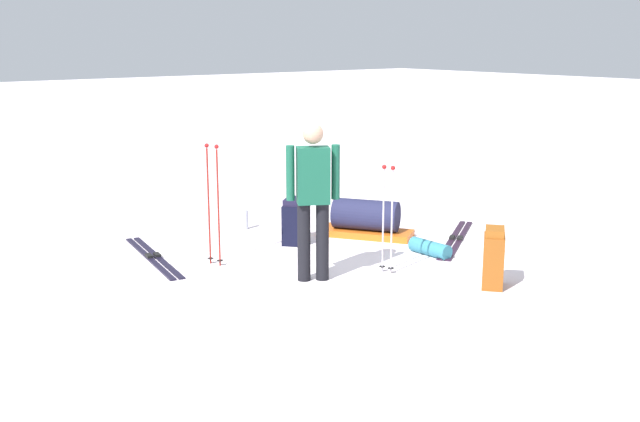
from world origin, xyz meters
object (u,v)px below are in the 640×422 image
object	(u,v)px
ski_pair_far	(456,239)
sleeping_mat_rolled	(430,248)
gear_sled	(366,220)
thermos_bottle	(246,220)
ski_poles_planted_far	(388,213)
backpack_large_dark	(295,221)
ski_poles_planted_near	(213,199)
backpack_bright	(493,258)
skier_standing	(313,193)
ski_pair_near	(153,257)

from	to	relation	value
ski_pair_far	sleeping_mat_rolled	xyz separation A→B (m)	(0.28, -0.78, 0.08)
gear_sled	thermos_bottle	world-z (taller)	gear_sled
ski_pair_far	ski_poles_planted_far	xyz separation A→B (m)	(0.46, -1.65, 0.67)
gear_sled	backpack_large_dark	bearing A→B (deg)	-107.21
ski_pair_far	ski_poles_planted_near	distance (m)	3.25
backpack_bright	gear_sled	world-z (taller)	backpack_bright
ski_poles_planted_near	gear_sled	world-z (taller)	ski_poles_planted_near
gear_sled	thermos_bottle	xyz separation A→B (m)	(-1.30, -1.04, -0.09)
ski_poles_planted_near	ski_poles_planted_far	world-z (taller)	ski_poles_planted_near
ski_poles_planted_far	skier_standing	bearing A→B (deg)	-110.57
ski_pair_near	ski_poles_planted_far	xyz separation A→B (m)	(2.13, 1.80, 0.67)
backpack_large_dark	ski_poles_planted_far	size ratio (longest dim) A/B	0.48
ski_pair_near	gear_sled	world-z (taller)	gear_sled
ski_pair_near	ski_poles_planted_near	size ratio (longest dim) A/B	1.37
gear_sled	ski_pair_near	bearing A→B (deg)	-106.77
sleeping_mat_rolled	thermos_bottle	xyz separation A→B (m)	(-2.46, -1.05, 0.04)
ski_poles_planted_far	thermos_bottle	bearing A→B (deg)	-176.16
gear_sled	ski_poles_planted_near	bearing A→B (deg)	-93.02
ski_poles_planted_far	ski_pair_near	bearing A→B (deg)	-139.78
backpack_bright	ski_poles_planted_near	world-z (taller)	ski_poles_planted_near
backpack_bright	ski_pair_far	bearing A→B (deg)	143.55
ski_pair_near	sleeping_mat_rolled	bearing A→B (deg)	53.82
ski_poles_planted_far	backpack_large_dark	bearing A→B (deg)	-177.18
skier_standing	ski_pair_near	distance (m)	2.29
ski_pair_far	ski_poles_planted_far	bearing A→B (deg)	-74.55
thermos_bottle	backpack_bright	bearing A→B (deg)	11.00
ski_pair_far	gear_sled	size ratio (longest dim) A/B	1.37
ski_poles_planted_near	ski_pair_near	bearing A→B (deg)	-146.69
ski_poles_planted_far	gear_sled	world-z (taller)	ski_poles_planted_far
backpack_bright	gear_sled	bearing A→B (deg)	172.28
ski_poles_planted_near	ski_poles_planted_far	xyz separation A→B (m)	(1.45, 1.35, -0.10)
ski_pair_near	sleeping_mat_rolled	world-z (taller)	sleeping_mat_rolled
ski_pair_far	thermos_bottle	xyz separation A→B (m)	(-2.17, -1.83, 0.12)
sleeping_mat_rolled	gear_sled	bearing A→B (deg)	-179.39
gear_sled	thermos_bottle	size ratio (longest dim) A/B	4.87
backpack_large_dark	gear_sled	world-z (taller)	backpack_large_dark
backpack_large_dark	ski_poles_planted_far	distance (m)	1.67
gear_sled	skier_standing	bearing A→B (deg)	-58.27
ski_pair_far	thermos_bottle	distance (m)	2.84
skier_standing	backpack_bright	distance (m)	2.01
backpack_large_dark	gear_sled	distance (m)	0.99
ski_poles_planted_far	sleeping_mat_rolled	xyz separation A→B (m)	(-0.17, 0.87, -0.59)
skier_standing	sleeping_mat_rolled	bearing A→B (deg)	85.68
backpack_bright	ski_poles_planted_near	size ratio (longest dim) A/B	0.45
ski_pair_near	backpack_bright	size ratio (longest dim) A/B	3.00
backpack_bright	ski_poles_planted_far	distance (m)	1.24
ski_poles_planted_near	backpack_bright	bearing A→B (deg)	37.14
ski_poles_planted_near	sleeping_mat_rolled	xyz separation A→B (m)	(1.27, 2.22, -0.69)
ski_pair_near	backpack_large_dark	world-z (taller)	backpack_large_dark
backpack_large_dark	sleeping_mat_rolled	size ratio (longest dim) A/B	1.07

